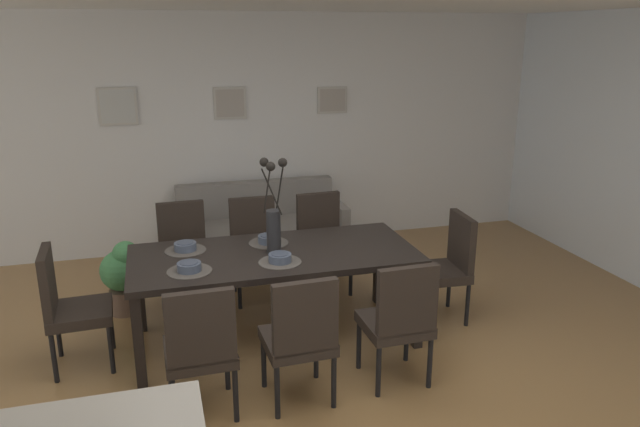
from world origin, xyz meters
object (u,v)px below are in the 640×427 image
(sofa, at_px, (261,234))
(framed_picture_left, at_px, (118,106))
(dining_chair_head_west, at_px, (68,303))
(framed_picture_center, at_px, (230,103))
(dining_chair_near_right, at_px, (184,249))
(bowl_near_left, at_px, (189,266))
(dining_chair_far_right, at_px, (255,243))
(centerpiece_vase, at_px, (273,217))
(potted_plant, at_px, (122,273))
(dining_chair_near_left, at_px, (200,345))
(dining_table, at_px, (274,260))
(dining_chair_mid_right, at_px, (322,237))
(bowl_near_right, at_px, (185,246))
(framed_picture_right, at_px, (332,100))
(dining_chair_mid_left, at_px, (399,317))
(bowl_far_right, at_px, (268,238))
(bowl_far_left, at_px, (280,257))
(dining_chair_far_left, at_px, (301,334))
(dining_chair_head_east, at_px, (448,262))

(sofa, height_order, framed_picture_left, framed_picture_left)
(dining_chair_head_west, height_order, framed_picture_center, framed_picture_center)
(sofa, bearing_deg, dining_chair_near_right, -133.38)
(dining_chair_head_west, xyz_separation_m, bowl_near_left, (0.86, -0.21, 0.27))
(dining_chair_far_right, xyz_separation_m, centerpiece_vase, (0.01, -0.89, 0.51))
(dining_chair_near_right, bearing_deg, potted_plant, -169.18)
(dining_chair_head_west, bearing_deg, dining_chair_near_left, -45.39)
(dining_table, relative_size, dining_chair_mid_right, 2.39)
(bowl_near_right, bearing_deg, potted_plant, 131.45)
(centerpiece_vase, xyz_separation_m, bowl_near_right, (-0.66, 0.22, -0.24))
(dining_chair_near_right, bearing_deg, framed_picture_left, 110.34)
(centerpiece_vase, bearing_deg, dining_chair_mid_right, 54.19)
(dining_chair_head_west, bearing_deg, framed_picture_right, 40.94)
(dining_chair_mid_left, distance_m, potted_plant, 2.53)
(dining_chair_far_right, height_order, framed_picture_right, framed_picture_right)
(bowl_far_right, bearing_deg, framed_picture_center, 90.00)
(sofa, xyz_separation_m, framed_picture_right, (0.95, 0.48, 1.36))
(bowl_far_left, bearing_deg, sofa, 84.03)
(dining_chair_mid_left, xyz_separation_m, framed_picture_left, (-1.85, 3.18, 1.13))
(dining_chair_far_left, bearing_deg, potted_plant, 123.84)
(dining_chair_near_right, bearing_deg, dining_chair_mid_left, -53.25)
(framed_picture_center, xyz_separation_m, potted_plant, (-1.18, -1.50, -1.27))
(bowl_far_right, distance_m, framed_picture_center, 2.26)
(framed_picture_center, bearing_deg, bowl_far_left, -90.00)
(dining_chair_head_west, relative_size, framed_picture_center, 2.60)
(dining_chair_far_right, relative_size, framed_picture_center, 2.60)
(dining_chair_near_right, distance_m, bowl_near_right, 0.75)
(dining_chair_head_east, bearing_deg, framed_picture_right, 98.05)
(dining_chair_mid_right, distance_m, bowl_far_right, 0.96)
(bowl_near_right, xyz_separation_m, framed_picture_right, (1.82, 2.09, 0.86))
(framed_picture_center, bearing_deg, framed_picture_right, 0.00)
(dining_chair_near_left, bearing_deg, bowl_far_right, 59.69)
(dining_chair_mid_right, distance_m, dining_chair_head_east, 1.24)
(centerpiece_vase, xyz_separation_m, potted_plant, (-1.18, 0.81, -0.65))
(dining_table, height_order, framed_picture_left, framed_picture_left)
(dining_chair_head_west, bearing_deg, framed_picture_center, 56.85)
(dining_chair_near_left, xyz_separation_m, dining_chair_mid_right, (1.29, 1.78, 0.00))
(dining_table, distance_m, bowl_near_right, 0.70)
(dining_table, height_order, dining_chair_head_west, dining_chair_head_west)
(centerpiece_vase, bearing_deg, dining_chair_near_right, 125.25)
(dining_chair_far_left, relative_size, dining_chair_head_east, 1.00)
(framed_picture_center, bearing_deg, dining_chair_mid_right, -65.92)
(dining_table, distance_m, potted_plant, 1.47)
(dining_chair_mid_right, relative_size, framed_picture_right, 2.65)
(dining_chair_mid_right, distance_m, bowl_far_left, 1.31)
(dining_chair_mid_right, relative_size, dining_chair_head_west, 1.00)
(dining_chair_head_west, height_order, framed_picture_right, framed_picture_right)
(bowl_near_right, bearing_deg, bowl_far_right, 0.00)
(dining_chair_far_right, height_order, bowl_far_right, dining_chair_far_right)
(dining_chair_near_right, bearing_deg, centerpiece_vase, -54.75)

